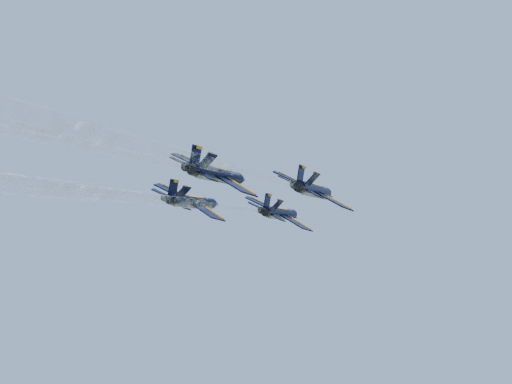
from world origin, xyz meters
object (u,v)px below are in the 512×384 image
Objects in this scene: jet_right at (314,191)px; jet_left at (193,202)px; jet_slot at (218,175)px; jet_lead at (280,213)px.

jet_left is at bearing 179.42° from jet_right.
jet_slot is at bearing -128.87° from jet_right.
jet_left is 17.49m from jet_slot.
jet_lead is 1.00× the size of jet_slot.
jet_left is 1.00× the size of jet_slot.
jet_left is 21.71m from jet_right.
jet_slot is at bearing -91.40° from jet_lead.
jet_lead and jet_right have the same top height.
jet_slot is (-6.25, -16.22, 0.00)m from jet_right.
jet_left is at bearing 128.15° from jet_slot.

